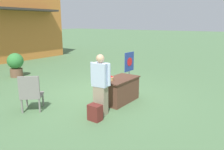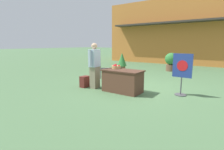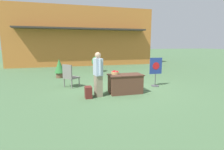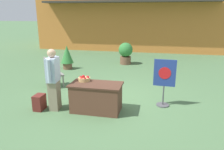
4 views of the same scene
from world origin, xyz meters
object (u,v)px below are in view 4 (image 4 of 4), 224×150
(person_visitor, at_px, (53,79))
(poster_board, at_px, (164,81))
(apple_basket, at_px, (84,79))
(display_table, at_px, (96,97))
(patio_chair, at_px, (51,72))
(potted_plant_far_left, at_px, (67,56))
(potted_plant_far_right, at_px, (126,52))
(backpack, at_px, (39,102))

(person_visitor, relative_size, poster_board, 1.24)
(apple_basket, bearing_deg, display_table, -23.61)
(display_table, relative_size, apple_basket, 4.27)
(apple_basket, xyz_separation_m, patio_chair, (-1.72, 1.40, -0.26))
(display_table, height_order, potted_plant_far_left, potted_plant_far_left)
(display_table, height_order, apple_basket, apple_basket)
(patio_chair, bearing_deg, potted_plant_far_right, 22.22)
(backpack, xyz_separation_m, patio_chair, (-0.58, 1.83, 0.35))
(patio_chair, xyz_separation_m, potted_plant_far_right, (2.00, 4.10, 0.05))
(display_table, xyz_separation_m, person_visitor, (-1.12, -0.14, 0.46))
(display_table, xyz_separation_m, patio_chair, (-2.10, 1.57, 0.18))
(patio_chair, bearing_deg, backpack, -114.12)
(person_visitor, height_order, patio_chair, person_visitor)
(poster_board, bearing_deg, patio_chair, -99.92)
(potted_plant_far_right, bearing_deg, apple_basket, -92.95)
(person_visitor, bearing_deg, backpack, -169.19)
(poster_board, bearing_deg, potted_plant_far_right, -157.11)
(apple_basket, height_order, backpack, apple_basket)
(backpack, distance_m, potted_plant_far_left, 4.50)
(backpack, xyz_separation_m, potted_plant_far_left, (-1.07, 4.35, 0.40))
(apple_basket, height_order, poster_board, poster_board)
(person_visitor, bearing_deg, poster_board, 9.65)
(person_visitor, relative_size, backpack, 3.92)
(apple_basket, distance_m, poster_board, 2.18)
(backpack, bearing_deg, display_table, 9.86)
(apple_basket, distance_m, potted_plant_far_left, 4.51)
(patio_chair, height_order, potted_plant_far_right, potted_plant_far_right)
(poster_board, xyz_separation_m, potted_plant_far_left, (-4.32, 3.38, -0.12))
(potted_plant_far_right, bearing_deg, poster_board, -69.73)
(backpack, bearing_deg, person_visitor, 17.77)
(display_table, height_order, backpack, display_table)
(backpack, relative_size, poster_board, 0.32)
(potted_plant_far_left, bearing_deg, poster_board, -38.01)
(display_table, relative_size, potted_plant_far_right, 1.23)
(display_table, relative_size, poster_board, 1.02)
(display_table, xyz_separation_m, poster_board, (1.74, 0.72, 0.35))
(patio_chair, distance_m, potted_plant_far_left, 2.57)
(poster_board, height_order, potted_plant_far_left, poster_board)
(apple_basket, relative_size, person_visitor, 0.19)
(apple_basket, xyz_separation_m, potted_plant_far_right, (0.28, 5.50, -0.21))
(person_visitor, bearing_deg, display_table, 0.00)
(backpack, bearing_deg, patio_chair, 107.60)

